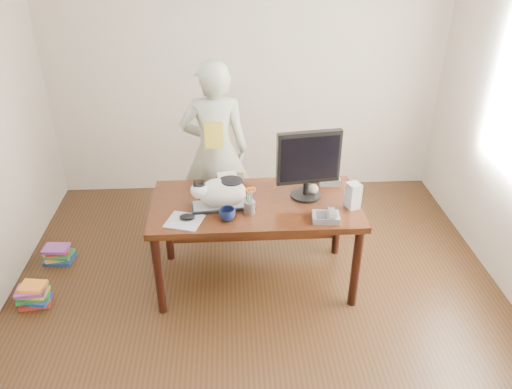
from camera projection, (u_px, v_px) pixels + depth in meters
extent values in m
plane|color=black|center=(260.00, 331.00, 3.68)|extent=(4.50, 4.50, 0.00)
plane|color=silver|center=(246.00, 66.00, 4.96)|extent=(4.00, 0.00, 4.00)
cube|color=black|center=(256.00, 205.00, 3.84)|extent=(1.60, 0.80, 0.05)
cylinder|color=black|center=(159.00, 275.00, 3.70)|extent=(0.07, 0.07, 0.70)
cylinder|color=black|center=(356.00, 268.00, 3.77)|extent=(0.07, 0.07, 0.70)
cylinder|color=black|center=(168.00, 225.00, 4.28)|extent=(0.07, 0.07, 0.70)
cylinder|color=black|center=(338.00, 220.00, 4.36)|extent=(0.07, 0.07, 0.70)
cube|color=black|center=(253.00, 216.00, 4.31)|extent=(1.45, 0.03, 0.50)
cube|color=black|center=(223.00, 205.00, 3.77)|extent=(0.49, 0.23, 0.02)
cube|color=#B5B4BA|center=(223.00, 204.00, 3.76)|extent=(0.46, 0.20, 0.01)
ellipsoid|color=silver|center=(222.00, 193.00, 3.71)|extent=(0.38, 0.26, 0.22)
ellipsoid|color=silver|center=(199.00, 190.00, 3.65)|extent=(0.15, 0.14, 0.12)
ellipsoid|color=black|center=(199.00, 186.00, 3.63)|extent=(0.10, 0.09, 0.05)
cone|color=black|center=(195.00, 183.00, 3.60)|extent=(0.07, 0.07, 0.08)
cone|color=black|center=(203.00, 182.00, 3.61)|extent=(0.07, 0.06, 0.08)
ellipsoid|color=black|center=(231.00, 181.00, 3.67)|extent=(0.21, 0.17, 0.05)
cylinder|color=silver|center=(245.00, 196.00, 3.82)|extent=(0.12, 0.14, 0.05)
cylinder|color=black|center=(306.00, 195.00, 3.91)|extent=(0.27, 0.27, 0.02)
cylinder|color=black|center=(306.00, 188.00, 3.88)|extent=(0.05, 0.05, 0.11)
cube|color=black|center=(309.00, 157.00, 3.73)|extent=(0.49, 0.12, 0.41)
cube|color=black|center=(310.00, 159.00, 3.70)|extent=(0.44, 0.07, 0.35)
cylinder|color=gray|center=(249.00, 207.00, 3.68)|extent=(0.10, 0.10, 0.10)
cylinder|color=black|center=(247.00, 197.00, 3.64)|extent=(0.02, 0.04, 0.14)
cylinder|color=blue|center=(252.00, 198.00, 3.63)|extent=(0.02, 0.04, 0.14)
cylinder|color=red|center=(249.00, 197.00, 3.65)|extent=(0.01, 0.04, 0.14)
cylinder|color=#187B2E|center=(249.00, 199.00, 3.62)|extent=(0.02, 0.03, 0.14)
cylinder|color=silver|center=(251.00, 197.00, 3.63)|extent=(0.02, 0.02, 0.11)
cylinder|color=silver|center=(252.00, 197.00, 3.63)|extent=(0.01, 0.02, 0.11)
torus|color=#FD620D|center=(249.00, 190.00, 3.60)|extent=(0.05, 0.03, 0.04)
torus|color=#FD620D|center=(253.00, 190.00, 3.60)|extent=(0.05, 0.03, 0.04)
cube|color=#A8AEB4|center=(184.00, 221.00, 3.60)|extent=(0.30, 0.29, 0.01)
ellipsoid|color=black|center=(187.00, 217.00, 3.60)|extent=(0.13, 0.10, 0.04)
imported|color=#0D1536|center=(227.00, 214.00, 3.59)|extent=(0.17, 0.17, 0.09)
cube|color=slate|center=(326.00, 217.00, 3.60)|extent=(0.21, 0.16, 0.05)
cube|color=#3D3D3F|center=(322.00, 215.00, 3.58)|extent=(0.08, 0.10, 0.01)
cube|color=silver|center=(332.00, 212.00, 3.59)|extent=(0.06, 0.17, 0.06)
cube|color=#B0B0B3|center=(353.00, 196.00, 3.72)|extent=(0.12, 0.12, 0.20)
sphere|color=white|center=(313.00, 189.00, 3.93)|extent=(0.08, 0.08, 0.08)
cube|color=#491913|center=(229.00, 183.00, 4.07)|extent=(0.26, 0.20, 0.04)
cube|color=brown|center=(230.00, 179.00, 4.04)|extent=(0.23, 0.17, 0.03)
cube|color=silver|center=(227.00, 176.00, 4.03)|extent=(0.17, 0.15, 0.02)
cube|color=slate|center=(329.00, 178.00, 4.12)|extent=(0.18, 0.24, 0.06)
cube|color=#3D3D3F|center=(329.00, 176.00, 4.07)|extent=(0.12, 0.12, 0.01)
imported|color=silver|center=(215.00, 151.00, 4.46)|extent=(0.62, 0.42, 1.65)
cube|color=gold|center=(214.00, 135.00, 4.20)|extent=(0.16, 0.10, 0.22)
cube|color=#B42019|center=(36.00, 302.00, 3.93)|extent=(0.25, 0.19, 0.03)
cube|color=navy|center=(36.00, 299.00, 3.92)|extent=(0.23, 0.18, 0.03)
cube|color=#267F39|center=(34.00, 295.00, 3.91)|extent=(0.27, 0.22, 0.03)
cube|color=gold|center=(34.00, 293.00, 3.89)|extent=(0.21, 0.16, 0.03)
cube|color=#703586|center=(31.00, 291.00, 3.87)|extent=(0.23, 0.17, 0.03)
cube|color=orange|center=(33.00, 286.00, 3.86)|extent=(0.21, 0.17, 0.03)
cube|color=navy|center=(60.00, 259.00, 4.41)|extent=(0.25, 0.19, 0.03)
cube|color=orange|center=(58.00, 256.00, 4.40)|extent=(0.22, 0.19, 0.03)
cube|color=#267F39|center=(59.00, 254.00, 4.38)|extent=(0.24, 0.19, 0.03)
cube|color=#B42019|center=(58.00, 250.00, 4.37)|extent=(0.21, 0.16, 0.03)
cube|color=#703586|center=(56.00, 248.00, 4.35)|extent=(0.22, 0.17, 0.03)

